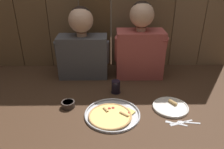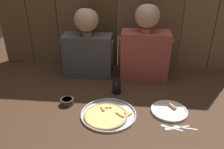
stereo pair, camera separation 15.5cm
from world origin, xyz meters
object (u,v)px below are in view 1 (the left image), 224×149
dipping_bowl (68,104)px  diner_right (140,43)px  pizza_tray (112,115)px  diner_left (82,45)px  drinking_glass (116,87)px  dinner_plate (170,107)px

dipping_bowl → diner_right: bearing=41.9°
pizza_tray → diner_left: (-0.23, 0.59, 0.27)m
drinking_glass → dinner_plate: bearing=-30.3°
drinking_glass → diner_right: bearing=54.5°
dinner_plate → diner_right: size_ratio=0.39×
drinking_glass → diner_right: (0.21, 0.29, 0.24)m
pizza_tray → dinner_plate: 0.41m
dinner_plate → dipping_bowl: 0.69m
drinking_glass → dipping_bowl: (-0.33, -0.19, -0.02)m
diner_right → diner_left: bearing=180.0°
pizza_tray → diner_right: 0.69m
pizza_tray → dinner_plate: dinner_plate is taller
pizza_tray → dinner_plate: size_ratio=1.49×
diner_left → diner_right: diner_right is taller
dipping_bowl → drinking_glass: bearing=30.1°
pizza_tray → diner_left: 0.68m
pizza_tray → diner_right: bearing=67.7°
dinner_plate → diner_left: bearing=141.5°
drinking_glass → dipping_bowl: size_ratio=1.06×
diner_left → diner_right: size_ratio=0.94×
pizza_tray → drinking_glass: size_ratio=3.72×
dipping_bowl → diner_right: 0.77m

